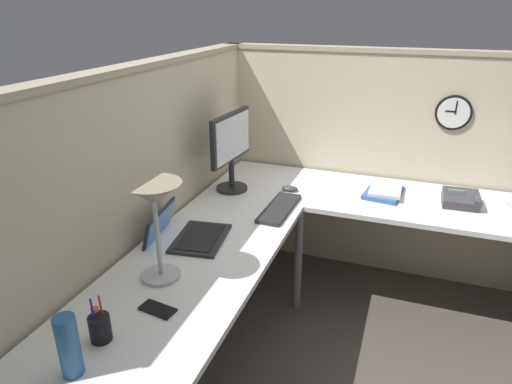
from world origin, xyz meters
TOP-DOWN VIEW (x-y plane):
  - ground_plane at (0.00, 0.00)m, footprint 6.80×6.80m
  - cubicle_wall_back at (-0.36, 0.87)m, footprint 2.57×0.12m
  - cubicle_wall_right at (0.87, -0.27)m, footprint 0.12×2.37m
  - desk at (-0.15, -0.05)m, footprint 2.35×2.15m
  - monitor at (0.25, 0.64)m, footprint 0.46×0.20m
  - laptop at (-0.44, 0.63)m, footprint 0.39×0.42m
  - keyboard at (0.05, 0.26)m, footprint 0.43×0.15m
  - computer_mouse at (0.35, 0.28)m, footprint 0.06×0.10m
  - desk_lamp_dome at (-0.79, 0.55)m, footprint 0.24×0.24m
  - pen_cup at (-1.21, 0.54)m, footprint 0.08×0.08m
  - cell_phone at (-1.00, 0.44)m, footprint 0.09×0.15m
  - thermos_flask at (-1.37, 0.52)m, footprint 0.07×0.07m
  - office_phone at (0.48, -0.74)m, footprint 0.20×0.21m
  - book_stack at (0.50, -0.29)m, footprint 0.31×0.25m
  - wall_clock at (0.82, -0.64)m, footprint 0.04×0.22m

SIDE VIEW (x-z plane):
  - ground_plane at x=0.00m, z-range 0.00..0.00m
  - desk at x=-0.15m, z-range 0.27..1.00m
  - cell_phone at x=-1.00m, z-range 0.73..0.74m
  - keyboard at x=0.05m, z-range 0.73..0.75m
  - computer_mouse at x=0.35m, z-range 0.73..0.76m
  - book_stack at x=0.50m, z-range 0.73..0.77m
  - laptop at x=-0.44m, z-range 0.65..0.86m
  - office_phone at x=0.48m, z-range 0.71..0.82m
  - pen_cup at x=-1.21m, z-range 0.69..0.87m
  - cubicle_wall_back at x=-0.36m, z-range 0.00..1.58m
  - cubicle_wall_right at x=0.87m, z-range 0.00..1.58m
  - thermos_flask at x=-1.37m, z-range 0.73..0.95m
  - monitor at x=0.25m, z-range 0.77..1.27m
  - desk_lamp_dome at x=-0.79m, z-range 0.87..1.32m
  - wall_clock at x=0.82m, z-range 1.10..1.32m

